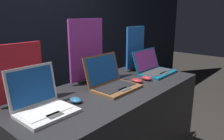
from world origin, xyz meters
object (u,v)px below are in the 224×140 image
(mouse_front, at_px, (76,100))
(mouse_back, at_px, (147,78))
(laptop_back, at_px, (154,68))
(laptop_front, at_px, (41,102))
(promo_stand_back, at_px, (135,49))
(promo_stand_front, at_px, (20,75))
(laptop_middle, at_px, (111,81))
(mouse_middle, at_px, (137,81))
(promo_stand_middle, at_px, (87,52))

(mouse_front, height_order, mouse_back, mouse_back)
(laptop_back, xyz_separation_m, mouse_back, (-0.25, -0.08, -0.04))
(laptop_front, bearing_deg, mouse_front, -11.27)
(mouse_back, relative_size, promo_stand_back, 0.23)
(laptop_back, bearing_deg, promo_stand_front, 166.50)
(promo_stand_front, height_order, mouse_back, promo_stand_front)
(laptop_middle, height_order, mouse_back, laptop_middle)
(mouse_back, bearing_deg, mouse_middle, 166.21)
(mouse_front, distance_m, promo_stand_middle, 0.53)
(laptop_front, height_order, mouse_back, laptop_front)
(promo_stand_front, bearing_deg, laptop_front, -90.00)
(mouse_front, bearing_deg, promo_stand_back, 12.21)
(mouse_front, relative_size, promo_stand_middle, 0.18)
(laptop_back, xyz_separation_m, promo_stand_back, (0.00, 0.23, 0.16))
(laptop_middle, bearing_deg, mouse_front, -178.14)
(laptop_middle, relative_size, laptop_back, 0.93)
(promo_stand_middle, relative_size, promo_stand_back, 1.20)
(laptop_middle, bearing_deg, promo_stand_front, 156.04)
(laptop_front, height_order, laptop_back, laptop_front)
(laptop_front, distance_m, mouse_middle, 0.87)
(promo_stand_middle, distance_m, mouse_back, 0.58)
(mouse_middle, xyz_separation_m, laptop_back, (0.36, 0.05, 0.04))
(mouse_back, bearing_deg, laptop_middle, 163.87)
(promo_stand_front, height_order, mouse_middle, promo_stand_front)
(mouse_front, xyz_separation_m, laptop_middle, (0.38, 0.01, 0.04))
(promo_stand_front, relative_size, promo_stand_middle, 0.74)
(laptop_front, distance_m, promo_stand_back, 1.24)
(promo_stand_front, bearing_deg, mouse_back, -21.11)
(laptop_front, xyz_separation_m, promo_stand_middle, (0.60, 0.25, 0.20))
(mouse_middle, height_order, laptop_back, laptop_back)
(laptop_middle, relative_size, promo_stand_middle, 0.68)
(mouse_middle, bearing_deg, laptop_front, 172.61)
(mouse_front, xyz_separation_m, mouse_middle, (0.63, -0.07, 0.00))
(promo_stand_middle, distance_m, promo_stand_back, 0.62)
(laptop_front, distance_m, mouse_back, 0.98)
(promo_stand_back, bearing_deg, mouse_front, -167.79)
(promo_stand_front, distance_m, laptop_middle, 0.67)
(promo_stand_middle, bearing_deg, promo_stand_front, -179.09)
(mouse_front, xyz_separation_m, promo_stand_back, (0.99, 0.21, 0.20))
(promo_stand_back, bearing_deg, mouse_middle, -142.37)
(laptop_front, bearing_deg, promo_stand_back, 7.90)
(mouse_back, bearing_deg, promo_stand_middle, 133.51)
(laptop_front, bearing_deg, promo_stand_front, 90.00)
(mouse_front, distance_m, mouse_middle, 0.63)
(laptop_front, bearing_deg, mouse_middle, -7.39)
(mouse_front, relative_size, promo_stand_back, 0.21)
(promo_stand_front, xyz_separation_m, laptop_back, (1.22, -0.29, -0.13))
(mouse_middle, distance_m, promo_stand_back, 0.50)
(laptop_front, height_order, promo_stand_front, promo_stand_front)
(mouse_front, relative_size, promo_stand_front, 0.24)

